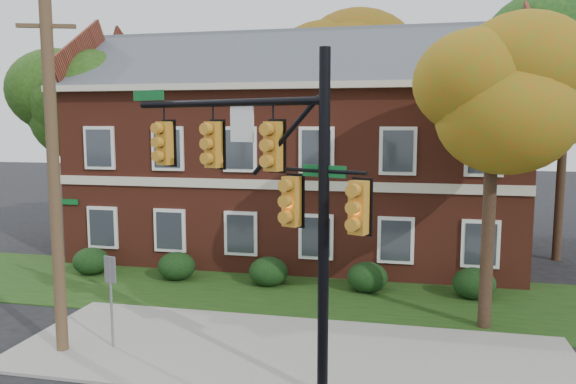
% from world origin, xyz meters
% --- Properties ---
extents(ground, '(120.00, 120.00, 0.00)m').
position_xyz_m(ground, '(0.00, 0.00, 0.00)').
color(ground, black).
rests_on(ground, ground).
extents(sidewalk, '(14.00, 5.00, 0.08)m').
position_xyz_m(sidewalk, '(0.00, 1.00, 0.04)').
color(sidewalk, gray).
rests_on(sidewalk, ground).
extents(grass_strip, '(30.00, 6.00, 0.04)m').
position_xyz_m(grass_strip, '(0.00, 6.00, 0.02)').
color(grass_strip, '#193811').
rests_on(grass_strip, ground).
extents(apartment_building, '(18.80, 8.80, 9.74)m').
position_xyz_m(apartment_building, '(-2.00, 11.95, 4.99)').
color(apartment_building, maroon).
rests_on(apartment_building, ground).
extents(hedge_far_left, '(1.40, 1.26, 1.05)m').
position_xyz_m(hedge_far_left, '(-9.00, 6.70, 0.53)').
color(hedge_far_left, black).
rests_on(hedge_far_left, ground).
extents(hedge_left, '(1.40, 1.26, 1.05)m').
position_xyz_m(hedge_left, '(-5.50, 6.70, 0.53)').
color(hedge_left, black).
rests_on(hedge_left, ground).
extents(hedge_center, '(1.40, 1.26, 1.05)m').
position_xyz_m(hedge_center, '(-2.00, 6.70, 0.53)').
color(hedge_center, black).
rests_on(hedge_center, ground).
extents(hedge_right, '(1.40, 1.26, 1.05)m').
position_xyz_m(hedge_right, '(1.50, 6.70, 0.53)').
color(hedge_right, black).
rests_on(hedge_right, ground).
extents(hedge_far_right, '(1.40, 1.26, 1.05)m').
position_xyz_m(hedge_far_right, '(5.00, 6.70, 0.53)').
color(hedge_far_right, black).
rests_on(hedge_far_right, ground).
extents(tree_near_right, '(4.50, 4.25, 8.58)m').
position_xyz_m(tree_near_right, '(5.22, 3.87, 6.67)').
color(tree_near_right, black).
rests_on(tree_near_right, ground).
extents(tree_left_rear, '(5.40, 5.10, 8.88)m').
position_xyz_m(tree_left_rear, '(-11.73, 10.84, 6.68)').
color(tree_left_rear, black).
rests_on(tree_left_rear, ground).
extents(tree_far_rear, '(6.84, 6.46, 11.52)m').
position_xyz_m(tree_far_rear, '(-0.66, 19.79, 8.84)').
color(tree_far_rear, black).
rests_on(tree_far_rear, ground).
extents(traffic_signal, '(6.13, 2.51, 7.27)m').
position_xyz_m(traffic_signal, '(-0.07, -0.59, 4.51)').
color(traffic_signal, gray).
rests_on(traffic_signal, ground).
extents(utility_pole, '(1.32, 0.52, 8.74)m').
position_xyz_m(utility_pole, '(-5.67, -0.06, 4.43)').
color(utility_pole, brown).
rests_on(utility_pole, ground).
extents(sign_post, '(0.35, 0.13, 2.44)m').
position_xyz_m(sign_post, '(-4.52, 0.38, 1.66)').
color(sign_post, slate).
rests_on(sign_post, ground).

